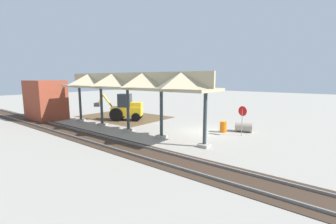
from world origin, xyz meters
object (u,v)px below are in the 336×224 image
stop_sign (242,115)px  concrete_pipe (244,127)px  traffic_barrel (223,127)px  brick_utility_building (46,100)px  backhoe (126,108)px

stop_sign → concrete_pipe: size_ratio=1.51×
traffic_barrel → stop_sign: bearing=172.3°
concrete_pipe → brick_utility_building: brick_utility_building is taller
brick_utility_building → concrete_pipe: bearing=-159.1°
stop_sign → backhoe: 12.16m
stop_sign → brick_utility_building: brick_utility_building is taller
concrete_pipe → brick_utility_building: bearing=20.9°
traffic_barrel → backhoe: bearing=7.3°
backhoe → traffic_barrel: bearing=-172.7°
stop_sign → traffic_barrel: stop_sign is taller
backhoe → concrete_pipe: backhoe is taller
stop_sign → brick_utility_building: bearing=16.9°
brick_utility_building → traffic_barrel: brick_utility_building is taller
backhoe → concrete_pipe: (-11.76, -2.52, -0.83)m
stop_sign → brick_utility_building: (19.53, 5.95, 0.43)m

